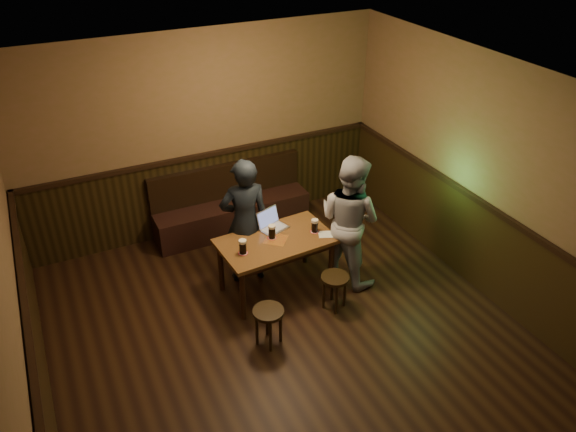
{
  "coord_description": "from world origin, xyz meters",
  "views": [
    {
      "loc": [
        -2.02,
        -3.76,
        4.37
      ],
      "look_at": [
        0.34,
        1.13,
        1.07
      ],
      "focal_mm": 35.0,
      "sensor_mm": 36.0,
      "label": 1
    }
  ],
  "objects_px": {
    "pint_right": "(315,226)",
    "person_grey": "(349,220)",
    "stool_left": "(268,317)",
    "pint_mid": "(272,232)",
    "bench": "(231,210)",
    "pub_table": "(276,246)",
    "laptop": "(271,224)",
    "stool_right": "(335,283)",
    "pint_left": "(243,247)",
    "person_suit": "(245,222)"
  },
  "relations": [
    {
      "from": "stool_right",
      "to": "pint_left",
      "type": "relative_size",
      "value": 2.51
    },
    {
      "from": "stool_right",
      "to": "pint_left",
      "type": "height_order",
      "value": "pint_left"
    },
    {
      "from": "person_suit",
      "to": "stool_left",
      "type": "bearing_deg",
      "value": 86.94
    },
    {
      "from": "person_suit",
      "to": "bench",
      "type": "bearing_deg",
      "value": -93.63
    },
    {
      "from": "pub_table",
      "to": "pint_right",
      "type": "xyz_separation_m",
      "value": [
        0.49,
        -0.05,
        0.18
      ]
    },
    {
      "from": "pint_right",
      "to": "person_suit",
      "type": "bearing_deg",
      "value": 150.19
    },
    {
      "from": "laptop",
      "to": "person_suit",
      "type": "distance_m",
      "value": 0.32
    },
    {
      "from": "laptop",
      "to": "stool_left",
      "type": "bearing_deg",
      "value": -135.51
    },
    {
      "from": "pint_right",
      "to": "person_suit",
      "type": "distance_m",
      "value": 0.84
    },
    {
      "from": "bench",
      "to": "stool_left",
      "type": "xyz_separation_m",
      "value": [
        -0.47,
        -2.35,
        0.05
      ]
    },
    {
      "from": "pint_left",
      "to": "bench",
      "type": "bearing_deg",
      "value": 74.42
    },
    {
      "from": "pub_table",
      "to": "stool_right",
      "type": "height_order",
      "value": "pub_table"
    },
    {
      "from": "stool_right",
      "to": "pint_mid",
      "type": "relative_size",
      "value": 2.53
    },
    {
      "from": "bench",
      "to": "laptop",
      "type": "height_order",
      "value": "bench"
    },
    {
      "from": "pub_table",
      "to": "person_suit",
      "type": "height_order",
      "value": "person_suit"
    },
    {
      "from": "pint_left",
      "to": "person_grey",
      "type": "xyz_separation_m",
      "value": [
        1.35,
        -0.07,
        0.03
      ]
    },
    {
      "from": "pub_table",
      "to": "stool_right",
      "type": "xyz_separation_m",
      "value": [
        0.46,
        -0.62,
        -0.27
      ]
    },
    {
      "from": "pub_table",
      "to": "stool_left",
      "type": "relative_size",
      "value": 3.04
    },
    {
      "from": "laptop",
      "to": "person_suit",
      "type": "bearing_deg",
      "value": 139.92
    },
    {
      "from": "stool_left",
      "to": "stool_right",
      "type": "distance_m",
      "value": 0.96
    },
    {
      "from": "bench",
      "to": "pint_right",
      "type": "relative_size",
      "value": 13.02
    },
    {
      "from": "stool_right",
      "to": "person_grey",
      "type": "bearing_deg",
      "value": 46.07
    },
    {
      "from": "stool_left",
      "to": "bench",
      "type": "bearing_deg",
      "value": 78.64
    },
    {
      "from": "stool_right",
      "to": "person_grey",
      "type": "relative_size",
      "value": 0.27
    },
    {
      "from": "stool_right",
      "to": "person_suit",
      "type": "distance_m",
      "value": 1.3
    },
    {
      "from": "pub_table",
      "to": "pint_left",
      "type": "relative_size",
      "value": 7.83
    },
    {
      "from": "pint_left",
      "to": "person_suit",
      "type": "height_order",
      "value": "person_suit"
    },
    {
      "from": "stool_left",
      "to": "pint_right",
      "type": "distance_m",
      "value": 1.31
    },
    {
      "from": "person_suit",
      "to": "person_grey",
      "type": "distance_m",
      "value": 1.26
    },
    {
      "from": "stool_right",
      "to": "pint_mid",
      "type": "xyz_separation_m",
      "value": [
        -0.49,
        0.67,
        0.45
      ]
    },
    {
      "from": "bench",
      "to": "person_suit",
      "type": "relative_size",
      "value": 1.34
    },
    {
      "from": "pub_table",
      "to": "pint_mid",
      "type": "height_order",
      "value": "pint_mid"
    },
    {
      "from": "bench",
      "to": "pub_table",
      "type": "bearing_deg",
      "value": -90.0
    },
    {
      "from": "stool_left",
      "to": "pint_left",
      "type": "bearing_deg",
      "value": 88.26
    },
    {
      "from": "stool_left",
      "to": "person_grey",
      "type": "distance_m",
      "value": 1.6
    },
    {
      "from": "bench",
      "to": "person_grey",
      "type": "distance_m",
      "value": 1.98
    },
    {
      "from": "pint_mid",
      "to": "pint_right",
      "type": "distance_m",
      "value": 0.53
    },
    {
      "from": "person_grey",
      "to": "bench",
      "type": "bearing_deg",
      "value": 5.74
    },
    {
      "from": "laptop",
      "to": "person_grey",
      "type": "xyz_separation_m",
      "value": [
        0.84,
        -0.42,
        0.06
      ]
    },
    {
      "from": "pint_right",
      "to": "person_suit",
      "type": "relative_size",
      "value": 0.1
    },
    {
      "from": "pint_left",
      "to": "person_grey",
      "type": "distance_m",
      "value": 1.35
    },
    {
      "from": "pint_right",
      "to": "person_grey",
      "type": "height_order",
      "value": "person_grey"
    },
    {
      "from": "stool_right",
      "to": "pint_right",
      "type": "xyz_separation_m",
      "value": [
        0.03,
        0.57,
        0.45
      ]
    },
    {
      "from": "bench",
      "to": "pint_right",
      "type": "distance_m",
      "value": 1.71
    },
    {
      "from": "pub_table",
      "to": "laptop",
      "type": "height_order",
      "value": "laptop"
    },
    {
      "from": "pub_table",
      "to": "person_grey",
      "type": "bearing_deg",
      "value": -13.79
    },
    {
      "from": "stool_right",
      "to": "laptop",
      "type": "xyz_separation_m",
      "value": [
        -0.4,
        0.87,
        0.42
      ]
    },
    {
      "from": "stool_left",
      "to": "pint_mid",
      "type": "xyz_separation_m",
      "value": [
        0.45,
        0.88,
        0.44
      ]
    },
    {
      "from": "pint_right",
      "to": "stool_right",
      "type": "bearing_deg",
      "value": -92.87
    },
    {
      "from": "bench",
      "to": "stool_right",
      "type": "xyz_separation_m",
      "value": [
        0.46,
        -2.14,
        0.04
      ]
    }
  ]
}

